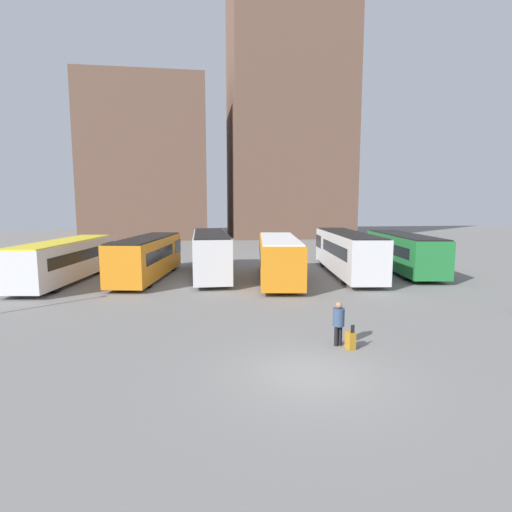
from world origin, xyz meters
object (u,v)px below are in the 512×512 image
at_px(bus_0, 65,259).
at_px(suitcase, 350,340).
at_px(bus_5, 403,251).
at_px(bus_4, 346,251).
at_px(bus_2, 210,252).
at_px(bus_3, 279,257).
at_px(traveler, 339,320).
at_px(bus_1, 148,256).

relative_size(bus_0, suitcase, 12.02).
bearing_deg(bus_5, bus_4, 102.32).
relative_size(bus_0, bus_2, 1.00).
xyz_separation_m(bus_3, traveler, (-0.39, -13.04, -0.63)).
xyz_separation_m(bus_1, traveler, (8.64, -15.11, -0.60)).
bearing_deg(bus_2, traveler, -164.82).
relative_size(bus_1, bus_5, 0.96).
bearing_deg(bus_0, bus_4, -80.80).
distance_m(bus_3, traveler, 13.06).
bearing_deg(bus_5, bus_3, 109.15).
bearing_deg(bus_3, traveler, -173.44).
xyz_separation_m(bus_3, suitcase, (-0.08, -13.45, -1.28)).
xyz_separation_m(bus_1, bus_3, (9.04, -2.06, 0.02)).
relative_size(bus_1, bus_2, 0.95).
bearing_deg(bus_1, bus_0, 104.78).
distance_m(bus_4, suitcase, 16.19).
height_order(bus_3, traveler, bus_3).
relative_size(bus_0, bus_1, 1.05).
bearing_deg(traveler, bus_3, -10.31).
bearing_deg(bus_1, bus_3, -93.07).
bearing_deg(bus_0, bus_1, -76.06).
relative_size(bus_1, traveler, 6.43).
relative_size(bus_5, suitcase, 11.92).
height_order(bus_2, bus_3, bus_2).
xyz_separation_m(bus_2, suitcase, (4.53, -16.10, -1.40)).
bearing_deg(bus_2, bus_0, 96.27).
bearing_deg(bus_4, bus_1, 95.45).
height_order(bus_2, bus_4, bus_2).
height_order(bus_1, traveler, bus_1).
relative_size(bus_3, traveler, 6.50).
distance_m(bus_1, suitcase, 17.96).
distance_m(bus_0, bus_4, 19.94).
height_order(bus_0, suitcase, bus_0).
xyz_separation_m(bus_1, bus_5, (19.26, -0.01, 0.02)).
xyz_separation_m(bus_1, suitcase, (8.96, -15.52, -1.26)).
bearing_deg(bus_2, bus_4, -95.35).
bearing_deg(bus_0, suitcase, -127.38).
bearing_deg(bus_5, bus_2, 95.50).
height_order(bus_0, bus_5, bus_5).
bearing_deg(bus_4, suitcase, 166.72).
bearing_deg(bus_1, suitcase, -140.20).
bearing_deg(bus_4, traveler, 165.14).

